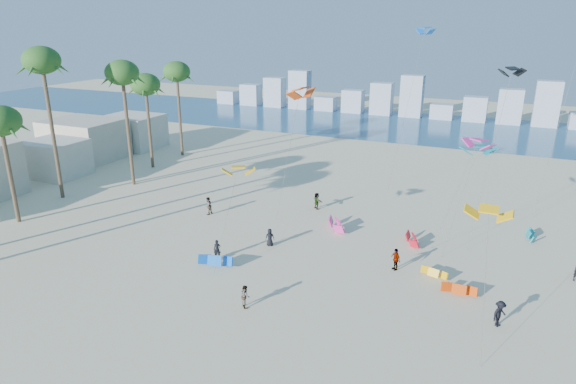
% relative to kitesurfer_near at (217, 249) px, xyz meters
% --- Properties ---
extents(ground, '(220.00, 220.00, 0.00)m').
position_rel_kitesurfer_near_xyz_m(ground, '(0.76, -10.04, -0.82)').
color(ground, beige).
rests_on(ground, ground).
extents(ocean, '(220.00, 220.00, 0.00)m').
position_rel_kitesurfer_near_xyz_m(ocean, '(0.76, 61.96, -0.82)').
color(ocean, navy).
rests_on(ocean, ground).
extents(kitesurfer_near, '(0.71, 0.62, 1.64)m').
position_rel_kitesurfer_near_xyz_m(kitesurfer_near, '(0.00, 0.00, 0.00)').
color(kitesurfer_near, black).
rests_on(kitesurfer_near, ground).
extents(kitesurfer_mid, '(0.99, 0.99, 1.62)m').
position_rel_kitesurfer_near_xyz_m(kitesurfer_mid, '(5.64, -5.52, -0.01)').
color(kitesurfer_mid, gray).
rests_on(kitesurfer_mid, ground).
extents(kitesurfers_far, '(33.81, 16.54, 1.83)m').
position_rel_kitesurfer_near_xyz_m(kitesurfers_far, '(8.91, 6.39, 0.06)').
color(kitesurfers_far, black).
rests_on(kitesurfers_far, ground).
extents(grounded_kites, '(25.21, 18.39, 0.96)m').
position_rel_kitesurfer_near_xyz_m(grounded_kites, '(11.71, 6.14, -0.39)').
color(grounded_kites, blue).
rests_on(grounded_kites, ground).
extents(flying_kites, '(32.87, 34.82, 18.52)m').
position_rel_kitesurfer_near_xyz_m(flying_kites, '(16.56, 11.96, 10.75)').
color(flying_kites, '#FCB60D').
rests_on(flying_kites, ground).
extents(palm_row, '(8.17, 44.80, 16.34)m').
position_rel_kitesurfer_near_xyz_m(palm_row, '(-21.49, 6.11, 11.12)').
color(palm_row, brown).
rests_on(palm_row, ground).
extents(beachfront_buildings, '(11.50, 43.00, 6.00)m').
position_rel_kitesurfer_near_xyz_m(beachfront_buildings, '(-32.93, 10.78, 1.85)').
color(beachfront_buildings, beige).
rests_on(beachfront_buildings, ground).
extents(distant_skyline, '(85.00, 3.00, 8.40)m').
position_rel_kitesurfer_near_xyz_m(distant_skyline, '(-0.42, 71.96, 2.27)').
color(distant_skyline, '#9EADBF').
rests_on(distant_skyline, ground).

